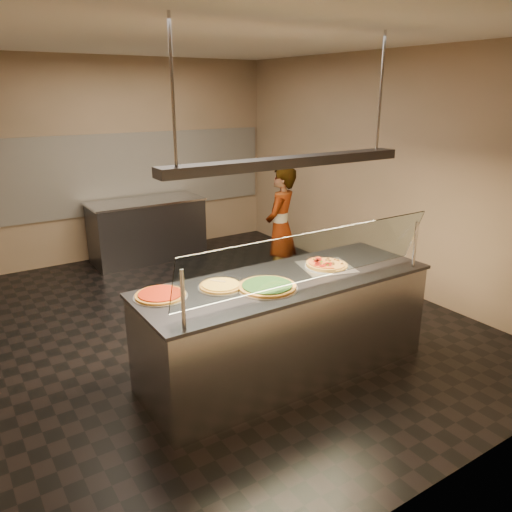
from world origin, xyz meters
TOP-DOWN VIEW (x-y plane):
  - ground at (0.00, 0.00)m, footprint 5.00×6.00m
  - ceiling at (0.00, 0.00)m, footprint 5.00×6.00m
  - wall_back at (0.00, 3.01)m, footprint 5.00×0.02m
  - wall_front at (0.00, -3.01)m, footprint 5.00×0.02m
  - wall_right at (2.51, 0.00)m, footprint 0.02×6.00m
  - tile_band at (0.00, 2.98)m, footprint 4.90×0.02m
  - serving_counter at (0.01, -1.30)m, footprint 2.70×0.94m
  - sneeze_guard at (0.01, -1.64)m, footprint 2.46×0.18m
  - perforated_tray at (0.50, -1.26)m, footprint 0.57×0.57m
  - half_pizza_pepperoni at (0.41, -1.26)m, footprint 0.29×0.42m
  - half_pizza_sausage at (0.60, -1.25)m, footprint 0.29×0.42m
  - pizza_spinach at (-0.26, -1.39)m, footprint 0.52×0.52m
  - pizza_cheese at (-0.57, -1.16)m, footprint 0.39×0.39m
  - pizza_tomato at (-1.08, -1.07)m, footprint 0.44×0.44m
  - pizza_spatula at (-0.51, -1.11)m, footprint 0.28×0.17m
  - prep_table at (0.19, 2.55)m, footprint 1.72×0.74m
  - worker at (1.25, 0.51)m, footprint 0.70×0.65m
  - heat_lamp_housing at (0.01, -1.30)m, footprint 2.30×0.18m
  - lamp_rod_left at (-0.99, -1.30)m, footprint 0.02×0.02m
  - lamp_rod_right at (1.01, -1.30)m, footprint 0.02×0.02m

SIDE VIEW (x-z plane):
  - ground at x=0.00m, z-range -0.02..0.00m
  - serving_counter at x=0.01m, z-range 0.00..0.93m
  - prep_table at x=0.19m, z-range 0.00..0.93m
  - worker at x=1.25m, z-range 0.00..1.60m
  - perforated_tray at x=0.50m, z-range 0.93..0.94m
  - pizza_cheese at x=-0.57m, z-range 0.93..0.96m
  - pizza_tomato at x=-1.08m, z-range 0.93..0.96m
  - pizza_spinach at x=-0.26m, z-range 0.93..0.96m
  - half_pizza_sausage at x=0.60m, z-range 0.94..0.98m
  - pizza_spatula at x=-0.51m, z-range 0.95..0.97m
  - half_pizza_pepperoni at x=0.41m, z-range 0.94..0.99m
  - sneeze_guard at x=0.01m, z-range 0.96..1.49m
  - tile_band at x=0.00m, z-range 0.70..1.90m
  - wall_back at x=0.00m, z-range 0.00..3.00m
  - wall_front at x=0.00m, z-range 0.00..3.00m
  - wall_right at x=2.51m, z-range 0.00..3.00m
  - heat_lamp_housing at x=0.01m, z-range 1.91..1.99m
  - lamp_rod_left at x=-0.99m, z-range 1.99..3.00m
  - lamp_rod_right at x=1.01m, z-range 1.99..3.00m
  - ceiling at x=0.00m, z-range 3.00..3.02m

